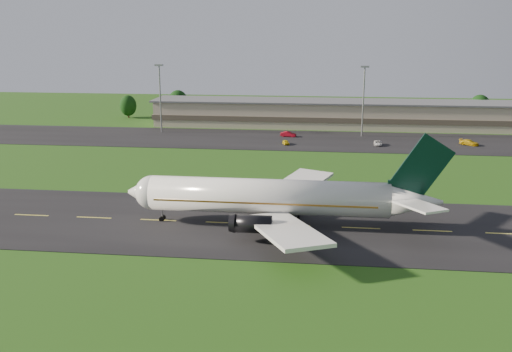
# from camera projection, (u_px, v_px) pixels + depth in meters

# --- Properties ---
(ground) EXTENTS (360.00, 360.00, 0.00)m
(ground) POSITION_uv_depth(u_px,v_px,m) (361.00, 229.00, 90.14)
(ground) COLOR #204711
(ground) RESTS_ON ground
(taxiway) EXTENTS (220.00, 30.00, 0.10)m
(taxiway) POSITION_uv_depth(u_px,v_px,m) (361.00, 228.00, 90.13)
(taxiway) COLOR black
(taxiway) RESTS_ON ground
(apron) EXTENTS (260.00, 30.00, 0.10)m
(apron) POSITION_uv_depth(u_px,v_px,m) (345.00, 141.00, 159.33)
(apron) COLOR black
(apron) RESTS_ON ground
(airliner) EXTENTS (51.23, 42.18, 15.57)m
(airliner) POSITION_uv_depth(u_px,v_px,m) (274.00, 197.00, 90.53)
(airliner) COLOR white
(airliner) RESTS_ON ground
(terminal) EXTENTS (145.00, 16.00, 8.40)m
(terminal) POSITION_uv_depth(u_px,v_px,m) (363.00, 115.00, 180.86)
(terminal) COLOR #BAAD8E
(terminal) RESTS_ON ground
(light_mast_west) EXTENTS (2.40, 1.20, 20.35)m
(light_mast_west) POSITION_uv_depth(u_px,v_px,m) (160.00, 90.00, 170.00)
(light_mast_west) COLOR gray
(light_mast_west) RESTS_ON ground
(light_mast_centre) EXTENTS (2.40, 1.20, 20.35)m
(light_mast_centre) POSITION_uv_depth(u_px,v_px,m) (364.00, 93.00, 163.25)
(light_mast_centre) COLOR gray
(light_mast_centre) RESTS_ON ground
(tree_line) EXTENTS (198.55, 8.60, 10.23)m
(tree_line) POSITION_uv_depth(u_px,v_px,m) (471.00, 109.00, 186.95)
(tree_line) COLOR black
(tree_line) RESTS_ON ground
(service_vehicle_a) EXTENTS (2.31, 3.69, 1.17)m
(service_vehicle_a) POSITION_uv_depth(u_px,v_px,m) (286.00, 142.00, 154.43)
(service_vehicle_a) COLOR gold
(service_vehicle_a) RESTS_ON apron
(service_vehicle_b) EXTENTS (4.68, 2.19, 1.48)m
(service_vehicle_b) POSITION_uv_depth(u_px,v_px,m) (288.00, 134.00, 165.45)
(service_vehicle_b) COLOR maroon
(service_vehicle_b) RESTS_ON apron
(service_vehicle_c) EXTENTS (2.25, 4.52, 1.23)m
(service_vehicle_c) POSITION_uv_depth(u_px,v_px,m) (378.00, 143.00, 153.31)
(service_vehicle_c) COLOR silver
(service_vehicle_c) RESTS_ON apron
(service_vehicle_d) EXTENTS (5.39, 4.58, 1.48)m
(service_vehicle_d) POSITION_uv_depth(u_px,v_px,m) (469.00, 143.00, 153.38)
(service_vehicle_d) COLOR #C1970B
(service_vehicle_d) RESTS_ON apron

